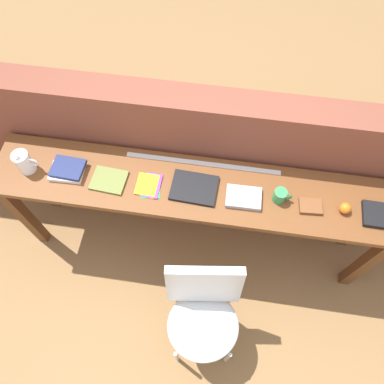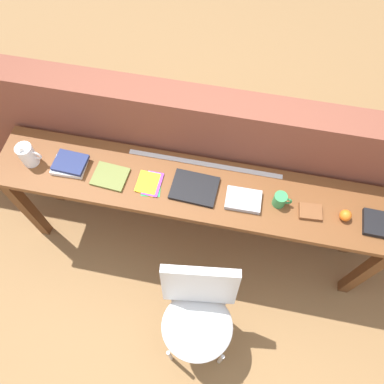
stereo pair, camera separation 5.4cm
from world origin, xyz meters
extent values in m
plane|color=olive|center=(0.00, 0.00, 0.00)|extent=(40.00, 40.00, 0.00)
cube|color=brown|center=(0.00, 0.64, 0.64)|extent=(6.00, 0.20, 1.28)
cube|color=brown|center=(0.00, 0.30, 0.86)|extent=(2.50, 0.44, 0.04)
cube|color=#5B341A|center=(-1.19, 0.14, 0.42)|extent=(0.07, 0.07, 0.84)
cube|color=#5B341A|center=(1.19, 0.14, 0.42)|extent=(0.07, 0.07, 0.84)
cube|color=#5B341A|center=(-1.19, 0.46, 0.42)|extent=(0.07, 0.07, 0.84)
cube|color=#5B341A|center=(1.19, 0.46, 0.42)|extent=(0.07, 0.07, 0.84)
ellipsoid|color=silver|center=(0.17, -0.42, 0.45)|extent=(0.49, 0.47, 0.08)
cube|color=silver|center=(0.14, -0.23, 0.69)|extent=(0.45, 0.16, 0.40)
cylinder|color=#B2B2B7|center=(0.02, -0.60, 0.21)|extent=(0.02, 0.02, 0.41)
cylinder|color=#B2B2B7|center=(0.35, -0.56, 0.21)|extent=(0.02, 0.02, 0.41)
cylinder|color=#B2B2B7|center=(-0.02, -0.29, 0.21)|extent=(0.02, 0.02, 0.41)
cylinder|color=#B2B2B7|center=(0.31, -0.24, 0.21)|extent=(0.02, 0.02, 0.41)
cylinder|color=white|center=(-1.03, 0.28, 0.96)|extent=(0.10, 0.10, 0.15)
cone|color=white|center=(-1.03, 0.25, 1.04)|extent=(0.04, 0.03, 0.04)
torus|color=white|center=(-0.97, 0.28, 0.96)|extent=(0.07, 0.01, 0.07)
cube|color=white|center=(-0.78, 0.28, 0.89)|extent=(0.20, 0.14, 0.03)
cube|color=navy|center=(-0.77, 0.29, 0.92)|extent=(0.20, 0.16, 0.02)
cube|color=olive|center=(-0.51, 0.26, 0.89)|extent=(0.22, 0.18, 0.02)
cube|color=green|center=(-0.25, 0.26, 0.88)|extent=(0.13, 0.17, 0.00)
cube|color=orange|center=(-0.26, 0.26, 0.88)|extent=(0.13, 0.17, 0.00)
cube|color=purple|center=(-0.25, 0.27, 0.89)|extent=(0.11, 0.17, 0.00)
cube|color=yellow|center=(-0.28, 0.27, 0.89)|extent=(0.13, 0.15, 0.00)
cube|color=black|center=(0.01, 0.28, 0.89)|extent=(0.28, 0.22, 0.02)
cube|color=#9E9EA3|center=(0.31, 0.26, 0.90)|extent=(0.21, 0.15, 0.03)
cylinder|color=#338C4C|center=(0.51, 0.29, 0.93)|extent=(0.08, 0.08, 0.09)
torus|color=#338C4C|center=(0.55, 0.29, 0.93)|extent=(0.06, 0.01, 0.06)
cube|color=brown|center=(0.70, 0.26, 0.89)|extent=(0.14, 0.11, 0.02)
sphere|color=orange|center=(0.89, 0.27, 0.91)|extent=(0.07, 0.07, 0.07)
cube|color=black|center=(1.08, 0.26, 0.89)|extent=(0.18, 0.16, 0.03)
cube|color=silver|center=(0.04, 0.47, 0.88)|extent=(0.97, 0.03, 0.00)
camera|label=1|loc=(0.15, -0.78, 2.85)|focal=35.00mm
camera|label=2|loc=(0.20, -0.77, 2.85)|focal=35.00mm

